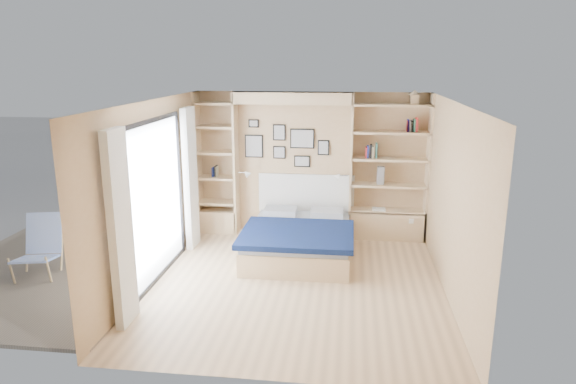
# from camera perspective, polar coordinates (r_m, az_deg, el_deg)

# --- Properties ---
(ground) EXTENTS (4.50, 4.50, 0.00)m
(ground) POSITION_cam_1_polar(r_m,az_deg,el_deg) (7.24, 0.99, -10.15)
(ground) COLOR tan
(ground) RESTS_ON ground
(room_shell) EXTENTS (4.50, 4.50, 4.50)m
(room_shell) POSITION_cam_1_polar(r_m,az_deg,el_deg) (8.37, -0.51, 1.06)
(room_shell) COLOR tan
(room_shell) RESTS_ON ground
(bed) EXTENTS (1.69, 2.20, 1.07)m
(bed) POSITION_cam_1_polar(r_m,az_deg,el_deg) (8.15, 1.29, -5.21)
(bed) COLOR tan
(bed) RESTS_ON ground
(photo_gallery) EXTENTS (1.48, 0.02, 0.82)m
(photo_gallery) POSITION_cam_1_polar(r_m,az_deg,el_deg) (8.96, -0.34, 5.39)
(photo_gallery) COLOR black
(photo_gallery) RESTS_ON ground
(reading_lamps) EXTENTS (1.92, 0.12, 0.15)m
(reading_lamps) POSITION_cam_1_polar(r_m,az_deg,el_deg) (8.82, 0.45, 1.91)
(reading_lamps) COLOR silver
(reading_lamps) RESTS_ON ground
(shelf_decor) EXTENTS (3.51, 0.23, 2.03)m
(shelf_decor) POSITION_cam_1_polar(r_m,az_deg,el_deg) (8.73, 9.72, 5.52)
(shelf_decor) COLOR #A51E1E
(shelf_decor) RESTS_ON ground
(deck) EXTENTS (3.20, 4.00, 0.05)m
(deck) POSITION_cam_1_polar(r_m,az_deg,el_deg) (8.39, -24.54, -7.99)
(deck) COLOR #716353
(deck) RESTS_ON ground
(deck_chair) EXTENTS (0.69, 0.95, 0.87)m
(deck_chair) POSITION_cam_1_polar(r_m,az_deg,el_deg) (8.23, -25.87, -5.49)
(deck_chair) COLOR tan
(deck_chair) RESTS_ON ground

